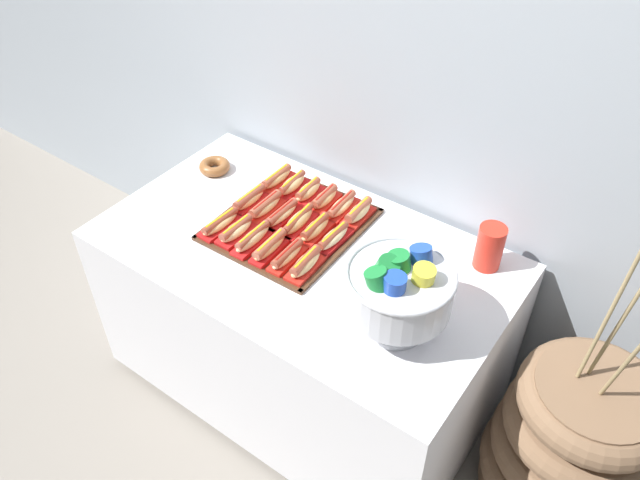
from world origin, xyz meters
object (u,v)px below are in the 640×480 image
object	(u,v)px
hot_dog_10	(315,229)
hot_dog_0	(220,224)
hot_dog_2	(253,239)
punch_bowl	(399,288)
hot_dog_7	(265,207)
hot_dog_16	(341,206)
hot_dog_4	(287,256)
hot_dog_12	(277,179)
hot_dog_8	(282,215)
buffet_table	(304,317)
hot_dog_5	(305,264)
hot_dog_3	(270,247)
hot_dog_6	(250,200)
hot_dog_9	(298,222)
donut	(215,166)
serving_tray	(290,225)
hot_dog_17	(358,213)
cup_stack	(490,247)
hot_dog_14	(308,192)
hot_dog_13	(292,185)
hot_dog_15	(324,199)
floor_vase	(571,448)
hot_dog_11	(333,238)

from	to	relation	value
hot_dog_10	hot_dog_0	bearing A→B (deg)	-150.06
hot_dog_2	punch_bowl	size ratio (longest dim) A/B	0.57
hot_dog_7	hot_dog_16	bearing A→B (deg)	37.39
hot_dog_2	hot_dog_4	world-z (taller)	hot_dog_2
hot_dog_4	hot_dog_12	xyz separation A→B (m)	(-0.31, 0.32, 0.00)
hot_dog_8	buffet_table	bearing A→B (deg)	-26.66
hot_dog_5	hot_dog_4	bearing A→B (deg)	-178.87
hot_dog_0	hot_dog_3	xyz separation A→B (m)	(0.22, 0.00, 0.00)
hot_dog_10	hot_dog_16	size ratio (longest dim) A/B	0.97
hot_dog_6	hot_dog_9	world-z (taller)	same
hot_dog_6	donut	xyz separation A→B (m)	(-0.27, 0.10, -0.02)
serving_tray	hot_dog_3	bearing A→B (deg)	-76.06
hot_dog_4	punch_bowl	world-z (taller)	punch_bowl
hot_dog_16	hot_dog_17	world-z (taller)	hot_dog_17
hot_dog_6	cup_stack	distance (m)	0.88
hot_dog_9	hot_dog_12	distance (m)	0.28
buffet_table	donut	distance (m)	0.71
hot_dog_5	hot_dog_8	bearing A→B (deg)	144.88
buffet_table	hot_dog_6	world-z (taller)	hot_dog_6
serving_tray	hot_dog_16	bearing A→B (deg)	56.84
hot_dog_7	hot_dog_3	bearing A→B (deg)	-46.59
buffet_table	hot_dog_14	xyz separation A→B (m)	(-0.15, 0.24, 0.39)
hot_dog_3	hot_dog_7	xyz separation A→B (m)	(-0.15, 0.16, -0.00)
hot_dog_9	punch_bowl	distance (m)	0.57
buffet_table	punch_bowl	size ratio (longest dim) A/B	4.44
hot_dog_2	hot_dog_13	size ratio (longest dim) A/B	1.14
hot_dog_12	hot_dog_15	size ratio (longest dim) A/B	1.11
hot_dog_10	hot_dog_12	bearing A→B (deg)	152.32
serving_tray	hot_dog_8	bearing A→B (deg)	-178.87
serving_tray	hot_dog_13	distance (m)	0.20
hot_dog_7	hot_dog_14	xyz separation A→B (m)	(0.07, 0.17, 0.00)
hot_dog_3	hot_dog_6	bearing A→B (deg)	144.88
floor_vase	cup_stack	distance (m)	0.73
hot_dog_15	hot_dog_17	xyz separation A→B (m)	(0.15, 0.00, 0.00)
hot_dog_0	hot_dog_8	world-z (taller)	same
hot_dog_6	cup_stack	xyz separation A→B (m)	(0.85, 0.23, 0.04)
hot_dog_7	hot_dog_10	xyz separation A→B (m)	(0.22, 0.00, -0.00)
hot_dog_4	hot_dog_7	world-z (taller)	hot_dog_7
hot_dog_3	hot_dog_11	bearing A→B (deg)	48.86
hot_dog_8	hot_dog_10	distance (m)	0.15
hot_dog_10	hot_dog_11	world-z (taller)	hot_dog_10
hot_dog_8	hot_dog_15	world-z (taller)	hot_dog_15
buffet_table	serving_tray	world-z (taller)	serving_tray
serving_tray	hot_dog_17	size ratio (longest dim) A/B	3.48
hot_dog_4	hot_dog_12	world-z (taller)	hot_dog_12
hot_dog_4	hot_dog_9	world-z (taller)	hot_dog_9
hot_dog_7	punch_bowl	distance (m)	0.71
hot_dog_6	hot_dog_15	xyz separation A→B (m)	(0.22, 0.17, -0.00)
hot_dog_13	hot_dog_16	xyz separation A→B (m)	(0.22, 0.00, -0.00)
hot_dog_6	hot_dog_17	size ratio (longest dim) A/B	1.07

